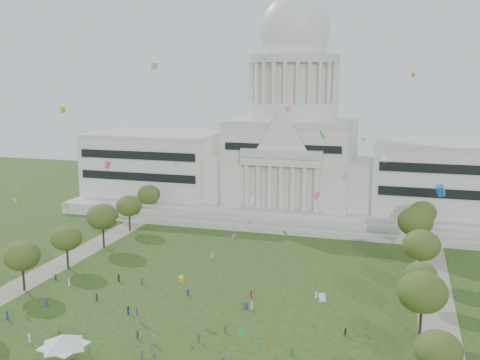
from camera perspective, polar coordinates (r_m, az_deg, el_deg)
name	(u,v)px	position (r m, az deg, el deg)	size (l,w,h in m)	color
ground	(171,350)	(109.23, -6.99, -16.79)	(400.00, 400.00, 0.00)	#284216
capitol	(293,152)	(207.93, 5.36, 2.89)	(160.00, 64.50, 91.30)	#B9B6AE
path_left	(46,271)	(155.68, -19.07, -8.76)	(8.00, 160.00, 0.04)	gray
path_right	(437,316)	(129.11, 19.39, -12.86)	(8.00, 160.00, 0.04)	gray
row_tree_r_1	(438,351)	(97.00, 19.49, -16.02)	(7.58, 7.58, 10.78)	black
row_tree_l_2	(22,256)	(141.76, -21.28, -7.21)	(8.42, 8.42, 11.97)	black
row_tree_r_2	(422,292)	(113.67, 18.03, -10.79)	(9.55, 9.55, 13.58)	black
row_tree_l_3	(66,238)	(154.14, -17.22, -5.65)	(8.12, 8.12, 11.55)	black
row_tree_r_3	(421,275)	(130.56, 17.90, -9.17)	(7.01, 7.01, 9.98)	black
row_tree_l_4	(103,217)	(168.93, -13.79, -3.65)	(9.29, 9.29, 13.21)	black
row_tree_r_4	(422,245)	(144.70, 17.96, -6.31)	(9.19, 9.19, 13.06)	black
row_tree_l_5	(129,206)	(185.47, -11.21, -2.58)	(8.33, 8.33, 11.85)	black
row_tree_r_5	(415,222)	(163.92, 17.38, -4.07)	(9.82, 9.82, 13.96)	black
row_tree_l_6	(149,195)	(202.02, -9.25, -1.47)	(8.19, 8.19, 11.64)	black
row_tree_r_6	(423,212)	(181.75, 18.07, -3.15)	(8.42, 8.42, 11.97)	black
event_tent	(63,340)	(107.70, -17.50, -15.24)	(10.77, 10.77, 5.23)	#4C4C4C
person_2	(346,332)	(115.06, 10.69, -14.94)	(0.83, 0.51, 1.71)	#26262B
person_4	(199,338)	(111.17, -4.21, -15.71)	(1.06, 0.58, 1.80)	#994C8C
person_5	(138,335)	(113.89, -10.36, -15.20)	(1.60, 0.63, 1.73)	#994C8C
person_8	(128,310)	(124.85, -11.27, -12.82)	(0.88, 0.54, 1.81)	navy
person_10	(225,329)	(114.59, -1.51, -14.90)	(0.92, 0.50, 1.57)	#994C8C
distant_crowd	(146,311)	(123.99, -9.56, -12.95)	(64.38, 37.66, 1.91)	navy
kite_swarm	(198,186)	(108.35, -4.31, -0.65)	(79.89, 108.31, 65.11)	orange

